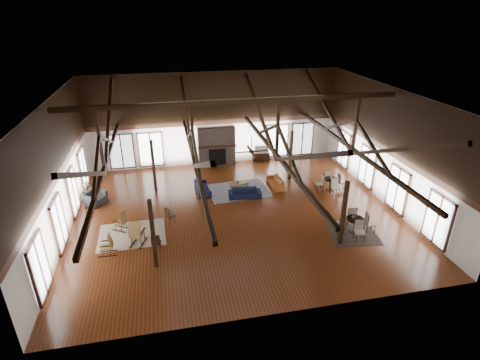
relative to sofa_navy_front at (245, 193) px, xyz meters
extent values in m
plane|color=#5A2F12|center=(-0.81, -1.66, -0.26)|extent=(16.00, 16.00, 0.00)
cube|color=black|center=(-0.81, -1.66, 5.74)|extent=(16.00, 14.00, 0.02)
cube|color=white|center=(-0.81, 5.34, 2.74)|extent=(16.00, 0.02, 6.00)
cube|color=white|center=(-0.81, -8.66, 2.74)|extent=(16.00, 0.02, 6.00)
cube|color=white|center=(-8.81, -1.66, 2.74)|extent=(0.02, 14.00, 6.00)
cube|color=white|center=(7.19, -1.66, 2.74)|extent=(0.02, 14.00, 6.00)
cube|color=#301F0D|center=(-0.81, -1.66, 5.49)|extent=(15.60, 0.18, 0.22)
cube|color=#301F0D|center=(-6.81, -1.66, 2.79)|extent=(0.16, 13.70, 0.18)
cube|color=#301F0D|center=(-6.81, -1.66, 4.14)|extent=(0.14, 0.14, 2.70)
cube|color=#301F0D|center=(-6.81, 1.84, 4.01)|extent=(0.15, 7.07, 3.12)
cube|color=#301F0D|center=(-6.81, -5.16, 4.01)|extent=(0.15, 7.07, 3.12)
cube|color=#301F0D|center=(-2.81, -1.66, 2.79)|extent=(0.16, 13.70, 0.18)
cube|color=#301F0D|center=(-2.81, -1.66, 4.14)|extent=(0.14, 0.14, 2.70)
cube|color=#301F0D|center=(-2.81, 1.84, 4.01)|extent=(0.15, 7.07, 3.12)
cube|color=#301F0D|center=(-2.81, -5.16, 4.01)|extent=(0.15, 7.07, 3.12)
cube|color=#301F0D|center=(1.19, -1.66, 2.79)|extent=(0.16, 13.70, 0.18)
cube|color=#301F0D|center=(1.19, -1.66, 4.14)|extent=(0.14, 0.14, 2.70)
cube|color=#301F0D|center=(1.19, 1.84, 4.01)|extent=(0.15, 7.07, 3.12)
cube|color=#301F0D|center=(1.19, -5.16, 4.01)|extent=(0.15, 7.07, 3.12)
cube|color=#301F0D|center=(5.19, -1.66, 2.79)|extent=(0.16, 13.70, 0.18)
cube|color=#301F0D|center=(5.19, -1.66, 4.14)|extent=(0.14, 0.14, 2.70)
cube|color=#301F0D|center=(5.19, 1.84, 4.01)|extent=(0.15, 7.07, 3.12)
cube|color=#301F0D|center=(5.19, -5.16, 4.01)|extent=(0.15, 7.07, 3.12)
cube|color=#301F0D|center=(-4.81, -5.16, 1.26)|extent=(0.16, 0.16, 3.05)
cube|color=#301F0D|center=(3.19, -5.16, 1.26)|extent=(0.16, 0.16, 3.05)
cube|color=#301F0D|center=(-4.81, 1.84, 1.26)|extent=(0.16, 0.16, 3.05)
cube|color=#301F0D|center=(3.19, 1.84, 1.26)|extent=(0.16, 0.16, 3.05)
cube|color=#6F5E55|center=(-0.81, 5.02, 1.04)|extent=(2.40, 0.62, 2.60)
cube|color=black|center=(-0.81, 4.70, 0.39)|extent=(1.10, 0.06, 1.10)
cube|color=#33180F|center=(-0.81, 4.74, 1.09)|extent=(2.50, 0.20, 0.12)
cylinder|color=black|center=(-0.31, -2.66, 3.79)|extent=(0.04, 0.04, 0.70)
cylinder|color=black|center=(-0.31, -2.66, 3.44)|extent=(0.20, 0.20, 0.10)
cube|color=black|center=(0.14, -2.66, 3.44)|extent=(0.70, 0.12, 0.02)
cube|color=black|center=(-0.31, -2.21, 3.44)|extent=(0.12, 0.70, 0.02)
cube|color=black|center=(-0.76, -2.66, 3.44)|extent=(0.70, 0.12, 0.02)
cube|color=black|center=(-0.31, -3.11, 3.44)|extent=(0.12, 0.70, 0.02)
imported|color=#131935|center=(0.00, 0.00, 0.00)|extent=(1.84, 0.86, 0.52)
imported|color=black|center=(-2.20, 1.18, 0.00)|extent=(1.86, 0.81, 0.53)
imported|color=#964C1D|center=(2.07, 1.05, -0.01)|extent=(1.71, 0.67, 0.50)
cube|color=brown|center=(-0.11, 1.04, 0.12)|extent=(1.18, 0.84, 0.06)
cube|color=brown|center=(-0.56, 0.87, -0.09)|extent=(0.06, 0.06, 0.35)
cube|color=brown|center=(-0.56, 1.22, -0.09)|extent=(0.06, 0.06, 0.35)
cube|color=brown|center=(0.34, 0.87, -0.09)|extent=(0.06, 0.06, 0.35)
cube|color=brown|center=(0.34, 1.22, -0.09)|extent=(0.06, 0.06, 0.35)
imported|color=#B2B2B2|center=(-0.17, 1.02, 0.23)|extent=(0.19, 0.19, 0.17)
imported|color=#2A2A2D|center=(-7.97, 0.87, 0.08)|extent=(1.35, 1.38, 0.68)
cube|color=black|center=(-8.41, 1.43, 0.04)|extent=(0.46, 0.46, 0.61)
cylinder|color=black|center=(-8.41, 1.43, 0.53)|extent=(0.08, 0.08, 0.36)
cone|color=beige|center=(-8.41, 1.43, 0.77)|extent=(0.32, 0.32, 0.26)
cube|color=olive|center=(-6.44, -2.03, 0.12)|extent=(0.59, 0.59, 0.05)
cube|color=olive|center=(-6.27, -2.14, 0.42)|extent=(0.38, 0.46, 0.63)
cube|color=black|center=(-6.53, -2.19, -0.24)|extent=(0.68, 0.45, 0.05)
cube|color=black|center=(-6.34, -1.88, -0.24)|extent=(0.68, 0.45, 0.05)
cube|color=olive|center=(-5.60, -3.34, 0.20)|extent=(0.66, 0.65, 0.05)
cube|color=olive|center=(-5.68, -3.57, 0.56)|extent=(0.56, 0.37, 0.76)
cube|color=black|center=(-5.80, -3.27, -0.23)|extent=(0.37, 0.90, 0.05)
cube|color=black|center=(-5.39, -3.42, -0.23)|extent=(0.37, 0.90, 0.05)
cube|color=olive|center=(-6.85, -3.90, 0.11)|extent=(0.41, 0.43, 0.04)
cube|color=olive|center=(-6.66, -3.91, 0.40)|extent=(0.17, 0.43, 0.61)
cube|color=black|center=(-6.86, -4.08, -0.24)|extent=(0.75, 0.06, 0.04)
cube|color=black|center=(-6.85, -3.73, -0.24)|extent=(0.75, 0.06, 0.04)
cube|color=black|center=(-4.12, -1.87, 0.14)|extent=(0.52, 0.52, 0.04)
cube|color=black|center=(-4.26, -1.97, 0.38)|extent=(0.24, 0.33, 0.49)
cylinder|color=black|center=(-4.12, -1.87, -0.06)|extent=(0.03, 0.03, 0.40)
cube|color=black|center=(-4.78, -4.08, 0.14)|extent=(0.42, 0.42, 0.04)
cube|color=black|center=(-4.80, -4.25, 0.38)|extent=(0.37, 0.09, 0.49)
cylinder|color=black|center=(-4.78, -4.08, -0.06)|extent=(0.03, 0.03, 0.40)
cylinder|color=black|center=(4.25, -4.45, 0.43)|extent=(0.81, 0.81, 0.04)
cylinder|color=black|center=(4.25, -4.45, 0.09)|extent=(0.10, 0.10, 0.67)
cylinder|color=black|center=(4.25, -4.45, -0.24)|extent=(0.49, 0.49, 0.04)
cylinder|color=black|center=(5.02, -0.04, 0.40)|extent=(0.78, 0.78, 0.04)
cylinder|color=black|center=(5.02, -0.04, 0.08)|extent=(0.10, 0.10, 0.64)
cylinder|color=black|center=(5.02, -0.04, -0.24)|extent=(0.47, 0.47, 0.04)
imported|color=#B2B2B2|center=(4.16, -4.36, 0.49)|extent=(0.15, 0.15, 0.09)
imported|color=#B2B2B2|center=(5.04, 0.02, 0.46)|extent=(0.15, 0.15, 0.09)
cube|color=black|center=(2.24, 5.09, 0.02)|extent=(1.13, 0.42, 0.56)
imported|color=#B2B2B2|center=(2.25, 5.09, 0.57)|extent=(0.95, 0.20, 0.54)
cube|color=tan|center=(-5.92, -2.59, -0.25)|extent=(3.06, 2.44, 0.01)
cube|color=#191B46|center=(-0.21, 0.90, -0.25)|extent=(3.53, 2.76, 0.01)
cube|color=black|center=(4.13, -4.62, -0.25)|extent=(2.39, 2.23, 0.01)
camera|label=1|loc=(-4.00, -17.91, 9.33)|focal=28.00mm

